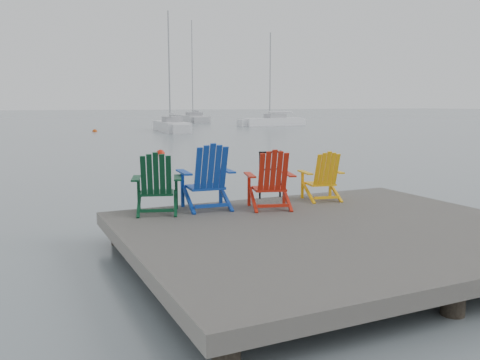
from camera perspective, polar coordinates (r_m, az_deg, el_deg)
name	(u,v)px	position (r m, az deg, el deg)	size (l,w,h in m)	color
ground	(334,260)	(7.74, 10.48, -8.77)	(400.00, 400.00, 0.00)	slate
dock	(334,237)	(7.64, 10.55, -6.28)	(6.00, 5.00, 1.40)	#282624
handrail	(270,170)	(9.68, 3.42, 1.15)	(0.48, 0.04, 0.90)	black
chair_green	(157,183)	(8.36, -9.34, -0.36)	(0.95, 0.90, 1.00)	#0A391F
chair_blue	(208,177)	(8.61, -3.67, 0.37)	(0.94, 0.88, 1.11)	#0F379B
chair_red	(271,180)	(8.65, 3.47, 0.05)	(0.95, 0.90, 1.01)	red
chair_yellow	(323,176)	(9.54, 9.28, 0.44)	(0.82, 0.77, 0.91)	#FEB30E
sailboat_near	(171,127)	(43.77, -7.73, 5.93)	(2.69, 7.49, 10.26)	silver
sailboat_mid	(194,119)	(67.24, -5.23, 6.85)	(4.14, 10.01, 13.25)	silver
sailboat_far	(273,122)	(55.03, 3.68, 6.50)	(7.28, 2.70, 9.98)	white
buoy_a	(160,154)	(23.74, -8.92, 2.91)	(0.41, 0.41, 0.41)	red
buoy_c	(175,132)	(42.24, -7.26, 5.36)	(0.36, 0.36, 0.36)	red
buoy_d	(95,132)	(44.26, -15.99, 5.24)	(0.41, 0.41, 0.41)	#BB410B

